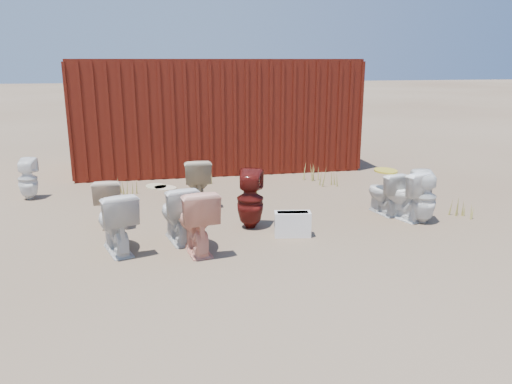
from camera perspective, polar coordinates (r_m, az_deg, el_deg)
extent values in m
plane|color=brown|center=(6.74, 1.02, -5.81)|extent=(100.00, 100.00, 0.00)
cube|color=#430C0B|center=(11.50, -4.61, 8.93)|extent=(6.00, 2.40, 2.40)
imported|color=silver|center=(6.57, -15.74, -3.27)|extent=(0.66, 0.88, 0.80)
imported|color=#F3A58C|center=(6.37, -6.91, -3.17)|extent=(0.59, 0.88, 0.84)
imported|color=silver|center=(6.79, -8.97, -2.38)|extent=(0.59, 0.84, 0.78)
imported|color=#59130F|center=(7.21, -0.67, -0.85)|extent=(0.48, 0.49, 0.86)
imported|color=white|center=(7.98, 16.51, -0.24)|extent=(0.64, 0.85, 0.77)
imported|color=white|center=(9.59, -24.63, 1.36)|extent=(0.36, 0.36, 0.73)
imported|color=beige|center=(7.67, -16.34, -1.02)|extent=(0.43, 0.72, 0.72)
imported|color=#C1B08D|center=(8.46, -6.71, 1.22)|extent=(0.46, 0.79, 0.80)
imported|color=silver|center=(8.17, 14.44, -0.06)|extent=(0.51, 0.73, 0.68)
imported|color=white|center=(7.85, 18.63, -0.56)|extent=(0.40, 0.40, 0.79)
ellipsoid|color=gold|center=(8.09, 14.61, 2.37)|extent=(0.35, 0.43, 0.02)
cube|color=white|center=(6.95, 4.19, -3.68)|extent=(0.53, 0.28, 0.35)
ellipsoid|color=#C5BD8F|center=(9.83, -11.34, 0.63)|extent=(0.53, 0.60, 0.02)
ellipsoid|color=beige|center=(9.68, -10.33, 0.46)|extent=(0.59, 0.58, 0.02)
cone|color=olive|center=(9.31, -14.61, 0.52)|extent=(0.36, 0.36, 0.30)
cone|color=olive|center=(8.85, -0.62, 0.13)|extent=(0.32, 0.32, 0.26)
cone|color=olive|center=(9.71, 8.41, 1.55)|extent=(0.36, 0.36, 0.34)
cone|color=olive|center=(9.96, -6.00, 1.72)|extent=(0.30, 0.30, 0.26)
cone|color=olive|center=(10.25, 6.27, 2.33)|extent=(0.34, 0.34, 0.34)
cone|color=olive|center=(8.39, 22.36, -1.82)|extent=(0.28, 0.28, 0.26)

